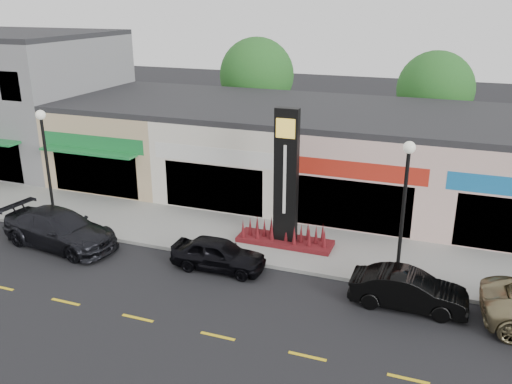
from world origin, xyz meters
TOP-DOWN VIEW (x-y plane):
  - ground at (0.00, 0.00)m, footprint 120.00×120.00m
  - sidewalk at (0.00, 4.35)m, footprint 52.00×4.30m
  - curb at (0.00, 2.10)m, footprint 52.00×0.20m
  - building_grey_2story at (-18.00, 11.48)m, footprint 12.00×10.95m
  - shop_beige at (-8.50, 11.46)m, footprint 7.00×10.85m
  - shop_cream at (-1.50, 11.47)m, footprint 7.00×10.01m
  - shop_pink_w at (5.50, 11.47)m, footprint 7.00×10.01m
  - tree_rear_west at (-4.00, 19.50)m, footprint 5.20×5.20m
  - tree_rear_mid at (8.00, 19.50)m, footprint 4.80×4.80m
  - lamp_west_near at (-8.00, 2.50)m, footprint 0.44×0.44m
  - lamp_east_near at (8.00, 2.50)m, footprint 0.44×0.44m
  - pylon_sign at (3.00, 4.20)m, footprint 4.20×1.30m
  - car_dark_sedan at (-6.27, 0.82)m, footprint 2.92×5.74m
  - car_black_sedan at (1.13, 1.27)m, footprint 1.63×3.86m
  - car_black_conv at (8.55, 0.97)m, footprint 1.43×4.05m

SIDE VIEW (x-z plane):
  - ground at x=0.00m, z-range 0.00..0.00m
  - sidewalk at x=0.00m, z-range 0.00..0.15m
  - curb at x=0.00m, z-range 0.00..0.15m
  - car_black_sedan at x=1.13m, z-range 0.00..1.31m
  - car_black_conv at x=8.55m, z-range 0.00..1.33m
  - car_dark_sedan at x=-6.27m, z-range 0.00..1.60m
  - pylon_sign at x=3.00m, z-range -0.73..5.27m
  - shop_cream at x=-1.50m, z-range 0.00..4.80m
  - shop_pink_w at x=5.50m, z-range 0.00..4.80m
  - shop_beige at x=-8.50m, z-range 0.00..4.80m
  - lamp_west_near at x=-8.00m, z-range 0.74..6.21m
  - lamp_east_near at x=8.00m, z-range 0.74..6.21m
  - building_grey_2story at x=-18.00m, z-range -0.01..8.29m
  - tree_rear_mid at x=8.00m, z-range 1.24..8.53m
  - tree_rear_west at x=-4.00m, z-range 1.30..9.13m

